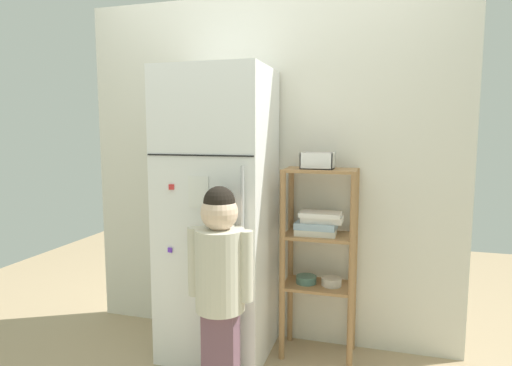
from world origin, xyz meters
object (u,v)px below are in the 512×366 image
fruit_bin (318,162)px  child_standing (220,269)px  refrigerator (218,214)px  pantry_shelf_unit (319,243)px

fruit_bin → child_standing: bearing=-128.2°
refrigerator → pantry_shelf_unit: 0.65m
child_standing → fruit_bin: 0.88m
child_standing → pantry_shelf_unit: bearing=50.0°
child_standing → fruit_bin: (0.43, 0.55, 0.54)m
pantry_shelf_unit → fruit_bin: 0.50m
pantry_shelf_unit → fruit_bin: fruit_bin is taller
refrigerator → fruit_bin: bearing=13.9°
child_standing → fruit_bin: fruit_bin is taller
pantry_shelf_unit → fruit_bin: (-0.01, 0.02, 0.50)m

